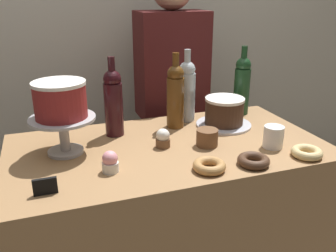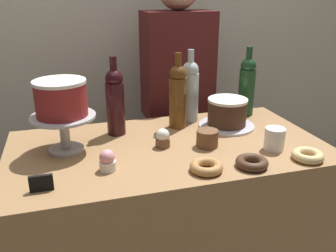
{
  "view_description": "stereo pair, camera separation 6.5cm",
  "coord_description": "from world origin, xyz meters",
  "px_view_note": "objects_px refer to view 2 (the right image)",
  "views": [
    {
      "loc": [
        -0.43,
        -1.22,
        1.5
      ],
      "look_at": [
        0.0,
        0.0,
        1.01
      ],
      "focal_mm": 38.65,
      "sensor_mm": 36.0,
      "label": 1
    },
    {
      "loc": [
        -0.36,
        -1.24,
        1.5
      ],
      "look_at": [
        0.0,
        0.0,
        1.01
      ],
      "focal_mm": 38.65,
      "sensor_mm": 36.0,
      "label": 2
    }
  ],
  "objects_px": {
    "chocolate_round_cake": "(227,112)",
    "white_layer_cake": "(61,98)",
    "wine_bottle_green": "(247,85)",
    "wine_bottle_dark_red": "(115,101)",
    "cake_stand_pedestal": "(64,127)",
    "donut_maple": "(206,167)",
    "donut_chocolate": "(252,162)",
    "price_sign_chalkboard": "(41,183)",
    "wine_bottle_amber": "(178,95)",
    "cupcake_vanilla": "(163,138)",
    "donut_glazed": "(308,155)",
    "cookie_stack": "(207,138)",
    "wine_bottle_clear": "(190,90)",
    "coffee_cup_ceramic": "(274,139)",
    "cupcake_strawberry": "(107,161)",
    "barista_figure": "(177,116)"
  },
  "relations": [
    {
      "from": "cake_stand_pedestal",
      "to": "donut_chocolate",
      "type": "relative_size",
      "value": 2.12
    },
    {
      "from": "wine_bottle_green",
      "to": "wine_bottle_clear",
      "type": "bearing_deg",
      "value": -178.85
    },
    {
      "from": "wine_bottle_clear",
      "to": "cupcake_vanilla",
      "type": "height_order",
      "value": "wine_bottle_clear"
    },
    {
      "from": "chocolate_round_cake",
      "to": "donut_maple",
      "type": "xyz_separation_m",
      "value": [
        -0.24,
        -0.37,
        -0.05
      ]
    },
    {
      "from": "chocolate_round_cake",
      "to": "donut_maple",
      "type": "height_order",
      "value": "chocolate_round_cake"
    },
    {
      "from": "cupcake_vanilla",
      "to": "coffee_cup_ceramic",
      "type": "relative_size",
      "value": 0.87
    },
    {
      "from": "wine_bottle_dark_red",
      "to": "cookie_stack",
      "type": "xyz_separation_m",
      "value": [
        0.31,
        -0.23,
        -0.11
      ]
    },
    {
      "from": "cupcake_strawberry",
      "to": "price_sign_chalkboard",
      "type": "xyz_separation_m",
      "value": [
        -0.21,
        -0.08,
        -0.01
      ]
    },
    {
      "from": "barista_figure",
      "to": "wine_bottle_green",
      "type": "bearing_deg",
      "value": -52.41
    },
    {
      "from": "wine_bottle_green",
      "to": "wine_bottle_dark_red",
      "type": "relative_size",
      "value": 1.0
    },
    {
      "from": "donut_chocolate",
      "to": "coffee_cup_ceramic",
      "type": "height_order",
      "value": "coffee_cup_ceramic"
    },
    {
      "from": "wine_bottle_dark_red",
      "to": "cupcake_vanilla",
      "type": "bearing_deg",
      "value": -51.46
    },
    {
      "from": "wine_bottle_clear",
      "to": "cookie_stack",
      "type": "relative_size",
      "value": 3.87
    },
    {
      "from": "wine_bottle_dark_red",
      "to": "price_sign_chalkboard",
      "type": "bearing_deg",
      "value": -125.88
    },
    {
      "from": "wine_bottle_amber",
      "to": "donut_maple",
      "type": "height_order",
      "value": "wine_bottle_amber"
    },
    {
      "from": "wine_bottle_clear",
      "to": "cake_stand_pedestal",
      "type": "bearing_deg",
      "value": -161.39
    },
    {
      "from": "donut_chocolate",
      "to": "price_sign_chalkboard",
      "type": "relative_size",
      "value": 1.6
    },
    {
      "from": "cake_stand_pedestal",
      "to": "white_layer_cake",
      "type": "distance_m",
      "value": 0.11
    },
    {
      "from": "white_layer_cake",
      "to": "wine_bottle_green",
      "type": "height_order",
      "value": "wine_bottle_green"
    },
    {
      "from": "wine_bottle_green",
      "to": "donut_maple",
      "type": "distance_m",
      "value": 0.65
    },
    {
      "from": "white_layer_cake",
      "to": "donut_glazed",
      "type": "distance_m",
      "value": 0.9
    },
    {
      "from": "wine_bottle_green",
      "to": "donut_maple",
      "type": "bearing_deg",
      "value": -129.0
    },
    {
      "from": "chocolate_round_cake",
      "to": "barista_figure",
      "type": "bearing_deg",
      "value": 100.91
    },
    {
      "from": "white_layer_cake",
      "to": "wine_bottle_green",
      "type": "xyz_separation_m",
      "value": [
        0.84,
        0.19,
        -0.06
      ]
    },
    {
      "from": "wine_bottle_dark_red",
      "to": "wine_bottle_clear",
      "type": "distance_m",
      "value": 0.36
    },
    {
      "from": "wine_bottle_dark_red",
      "to": "donut_chocolate",
      "type": "height_order",
      "value": "wine_bottle_dark_red"
    },
    {
      "from": "wine_bottle_green",
      "to": "cupcake_strawberry",
      "type": "bearing_deg",
      "value": -151.05
    },
    {
      "from": "donut_glazed",
      "to": "cookie_stack",
      "type": "xyz_separation_m",
      "value": [
        -0.3,
        0.21,
        0.02
      ]
    },
    {
      "from": "coffee_cup_ceramic",
      "to": "donut_glazed",
      "type": "bearing_deg",
      "value": -59.13
    },
    {
      "from": "cupcake_vanilla",
      "to": "donut_chocolate",
      "type": "xyz_separation_m",
      "value": [
        0.25,
        -0.25,
        -0.02
      ]
    },
    {
      "from": "white_layer_cake",
      "to": "donut_glazed",
      "type": "relative_size",
      "value": 1.67
    },
    {
      "from": "wine_bottle_dark_red",
      "to": "donut_maple",
      "type": "distance_m",
      "value": 0.5
    },
    {
      "from": "wine_bottle_amber",
      "to": "price_sign_chalkboard",
      "type": "distance_m",
      "value": 0.7
    },
    {
      "from": "donut_glazed",
      "to": "wine_bottle_dark_red",
      "type": "bearing_deg",
      "value": 144.37
    },
    {
      "from": "chocolate_round_cake",
      "to": "cookie_stack",
      "type": "relative_size",
      "value": 2.04
    },
    {
      "from": "chocolate_round_cake",
      "to": "cupcake_strawberry",
      "type": "bearing_deg",
      "value": -154.51
    },
    {
      "from": "wine_bottle_dark_red",
      "to": "cookie_stack",
      "type": "bearing_deg",
      "value": -36.22
    },
    {
      "from": "cake_stand_pedestal",
      "to": "white_layer_cake",
      "type": "height_order",
      "value": "white_layer_cake"
    },
    {
      "from": "chocolate_round_cake",
      "to": "cupcake_vanilla",
      "type": "distance_m",
      "value": 0.36
    },
    {
      "from": "barista_figure",
      "to": "chocolate_round_cake",
      "type": "bearing_deg",
      "value": -79.09
    },
    {
      "from": "chocolate_round_cake",
      "to": "wine_bottle_green",
      "type": "bearing_deg",
      "value": 39.47
    },
    {
      "from": "cake_stand_pedestal",
      "to": "chocolate_round_cake",
      "type": "distance_m",
      "value": 0.69
    },
    {
      "from": "chocolate_round_cake",
      "to": "white_layer_cake",
      "type": "bearing_deg",
      "value": -174.68
    },
    {
      "from": "white_layer_cake",
      "to": "wine_bottle_clear",
      "type": "xyz_separation_m",
      "value": [
        0.56,
        0.19,
        -0.06
      ]
    },
    {
      "from": "wine_bottle_amber",
      "to": "cookie_stack",
      "type": "xyz_separation_m",
      "value": [
        0.04,
        -0.23,
        -0.11
      ]
    },
    {
      "from": "cupcake_vanilla",
      "to": "wine_bottle_dark_red",
      "type": "bearing_deg",
      "value": 128.54
    },
    {
      "from": "white_layer_cake",
      "to": "donut_maple",
      "type": "relative_size",
      "value": 1.67
    },
    {
      "from": "wine_bottle_dark_red",
      "to": "cupcake_strawberry",
      "type": "xyz_separation_m",
      "value": [
        -0.08,
        -0.32,
        -0.11
      ]
    },
    {
      "from": "wine_bottle_green",
      "to": "cookie_stack",
      "type": "bearing_deg",
      "value": -136.41
    },
    {
      "from": "cupcake_vanilla",
      "to": "cookie_stack",
      "type": "relative_size",
      "value": 0.88
    }
  ]
}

